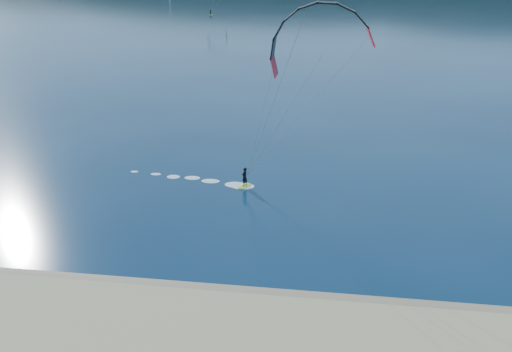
{
  "coord_description": "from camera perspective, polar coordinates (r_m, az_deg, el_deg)",
  "views": [
    {
      "loc": [
        7.18,
        -17.41,
        16.18
      ],
      "look_at": [
        3.53,
        10.0,
        5.0
      ],
      "focal_mm": 35.09,
      "sensor_mm": 36.0,
      "label": 1
    }
  ],
  "objects": [
    {
      "name": "kitesurfer_near",
      "position": [
        31.86,
        6.6,
        12.63
      ],
      "size": [
        19.97,
        9.07,
        14.48
      ],
      "color": "#C7F11C",
      "rests_on": "ground"
    },
    {
      "name": "wet_sand",
      "position": [
        28.14,
        -8.87,
        -13.27
      ],
      "size": [
        220.0,
        2.5,
        0.1
      ],
      "color": "#977C58",
      "rests_on": "ground"
    }
  ]
}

